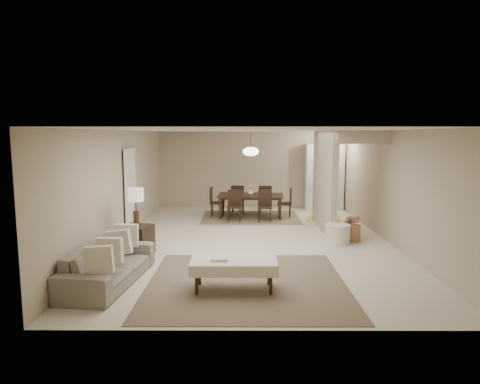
{
  "coord_description": "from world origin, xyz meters",
  "views": [
    {
      "loc": [
        -0.3,
        -9.51,
        2.41
      ],
      "look_at": [
        -0.33,
        0.54,
        1.05
      ],
      "focal_mm": 32.0,
      "sensor_mm": 36.0,
      "label": 1
    }
  ],
  "objects_px": {
    "pantry_cabinet": "(324,177)",
    "dining_table": "(251,206)",
    "sofa": "(109,265)",
    "round_pouf": "(338,234)",
    "wicker_basket": "(351,233)",
    "side_table": "(137,240)",
    "ottoman_bench": "(234,266)"
  },
  "relations": [
    {
      "from": "wicker_basket",
      "to": "dining_table",
      "type": "relative_size",
      "value": 0.23
    },
    {
      "from": "pantry_cabinet",
      "to": "wicker_basket",
      "type": "relative_size",
      "value": 4.93
    },
    {
      "from": "round_pouf",
      "to": "dining_table",
      "type": "relative_size",
      "value": 0.29
    },
    {
      "from": "dining_table",
      "to": "pantry_cabinet",
      "type": "bearing_deg",
      "value": 34.06
    },
    {
      "from": "ottoman_bench",
      "to": "wicker_basket",
      "type": "height_order",
      "value": "ottoman_bench"
    },
    {
      "from": "pantry_cabinet",
      "to": "round_pouf",
      "type": "xyz_separation_m",
      "value": [
        -0.51,
        -4.41,
        -0.84
      ]
    },
    {
      "from": "sofa",
      "to": "round_pouf",
      "type": "relative_size",
      "value": 3.91
    },
    {
      "from": "sofa",
      "to": "ottoman_bench",
      "type": "bearing_deg",
      "value": -91.99
    },
    {
      "from": "side_table",
      "to": "wicker_basket",
      "type": "distance_m",
      "value": 4.73
    },
    {
      "from": "side_table",
      "to": "dining_table",
      "type": "relative_size",
      "value": 0.31
    },
    {
      "from": "sofa",
      "to": "round_pouf",
      "type": "bearing_deg",
      "value": -52.79
    },
    {
      "from": "ottoman_bench",
      "to": "wicker_basket",
      "type": "distance_m",
      "value": 4.07
    },
    {
      "from": "wicker_basket",
      "to": "side_table",
      "type": "bearing_deg",
      "value": -166.06
    },
    {
      "from": "pantry_cabinet",
      "to": "side_table",
      "type": "bearing_deg",
      "value": -131.92
    },
    {
      "from": "ottoman_bench",
      "to": "wicker_basket",
      "type": "relative_size",
      "value": 3.15
    },
    {
      "from": "ottoman_bench",
      "to": "dining_table",
      "type": "relative_size",
      "value": 0.71
    },
    {
      "from": "sofa",
      "to": "pantry_cabinet",
      "type": "bearing_deg",
      "value": -28.19
    },
    {
      "from": "sofa",
      "to": "dining_table",
      "type": "xyz_separation_m",
      "value": [
        2.42,
        5.58,
        0.02
      ]
    },
    {
      "from": "sofa",
      "to": "dining_table",
      "type": "distance_m",
      "value": 6.08
    },
    {
      "from": "pantry_cabinet",
      "to": "ottoman_bench",
      "type": "relative_size",
      "value": 1.57
    },
    {
      "from": "pantry_cabinet",
      "to": "dining_table",
      "type": "bearing_deg",
      "value": -149.78
    },
    {
      "from": "pantry_cabinet",
      "to": "dining_table",
      "type": "distance_m",
      "value": 2.85
    },
    {
      "from": "wicker_basket",
      "to": "dining_table",
      "type": "xyz_separation_m",
      "value": [
        -2.22,
        2.76,
        0.15
      ]
    },
    {
      "from": "side_table",
      "to": "wicker_basket",
      "type": "relative_size",
      "value": 1.4
    },
    {
      "from": "sofa",
      "to": "wicker_basket",
      "type": "bearing_deg",
      "value": -52.39
    },
    {
      "from": "pantry_cabinet",
      "to": "ottoman_bench",
      "type": "xyz_separation_m",
      "value": [
        -2.76,
        -7.26,
        -0.66
      ]
    },
    {
      "from": "dining_table",
      "to": "wicker_basket",
      "type": "bearing_deg",
      "value": -47.35
    },
    {
      "from": "dining_table",
      "to": "side_table",
      "type": "bearing_deg",
      "value": -117.43
    },
    {
      "from": "round_pouf",
      "to": "wicker_basket",
      "type": "distance_m",
      "value": 0.44
    },
    {
      "from": "round_pouf",
      "to": "wicker_basket",
      "type": "bearing_deg",
      "value": 35.8
    },
    {
      "from": "side_table",
      "to": "round_pouf",
      "type": "relative_size",
      "value": 1.08
    },
    {
      "from": "round_pouf",
      "to": "dining_table",
      "type": "height_order",
      "value": "dining_table"
    }
  ]
}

